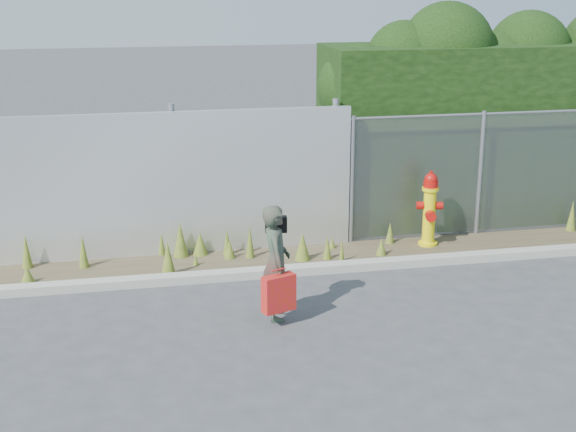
{
  "coord_description": "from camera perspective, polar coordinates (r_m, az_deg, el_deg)",
  "views": [
    {
      "loc": [
        -2.38,
        -8.7,
        4.12
      ],
      "look_at": [
        -0.3,
        1.4,
        1.0
      ],
      "focal_mm": 50.0,
      "sensor_mm": 36.0,
      "label": 1
    }
  ],
  "objects": [
    {
      "name": "fire_hydrant",
      "position": [
        12.68,
        10.03,
        0.41
      ],
      "size": [
        0.41,
        0.36,
        1.22
      ],
      "rotation": [
        0.0,
        0.0,
        -0.23
      ],
      "color": "yellow",
      "rests_on": "ground"
    },
    {
      "name": "chainlink_fence",
      "position": [
        13.8,
        17.45,
        3.12
      ],
      "size": [
        6.5,
        0.07,
        2.05
      ],
      "color": "gray",
      "rests_on": "ground"
    },
    {
      "name": "curb",
      "position": [
        11.51,
        1.06,
        -3.83
      ],
      "size": [
        16.0,
        0.22,
        0.12
      ],
      "primitive_type": "cube",
      "color": "#9E9B8E",
      "rests_on": "ground"
    },
    {
      "name": "hedge",
      "position": [
        14.69,
        16.93,
        7.95
      ],
      "size": [
        7.46,
        1.97,
        3.7
      ],
      "color": "black",
      "rests_on": "ground"
    },
    {
      "name": "woman",
      "position": [
        9.84,
        -0.86,
        -3.32
      ],
      "size": [
        0.4,
        0.57,
        1.46
      ],
      "primitive_type": "imported",
      "rotation": [
        0.0,
        0.0,
        1.46
      ],
      "color": "#106549",
      "rests_on": "ground"
    },
    {
      "name": "weed_strip",
      "position": [
        11.98,
        -3.04,
        -2.65
      ],
      "size": [
        16.0,
        1.31,
        0.55
      ],
      "color": "#483C29",
      "rests_on": "ground"
    },
    {
      "name": "corrugated_fence",
      "position": [
        12.12,
        -15.37,
        1.81
      ],
      "size": [
        8.5,
        0.21,
        2.3
      ],
      "color": "silver",
      "rests_on": "ground"
    },
    {
      "name": "black_shoulder_bag",
      "position": [
        9.86,
        -0.86,
        -0.59
      ],
      "size": [
        0.27,
        0.11,
        0.2
      ],
      "rotation": [
        0.0,
        0.0,
        -0.11
      ],
      "color": "black"
    },
    {
      "name": "ground",
      "position": [
        9.92,
        3.37,
        -7.75
      ],
      "size": [
        80.0,
        80.0,
        0.0
      ],
      "primitive_type": "plane",
      "color": "#3D3D40",
      "rests_on": "ground"
    },
    {
      "name": "red_tote_bag",
      "position": [
        9.7,
        -0.67,
        -5.51
      ],
      "size": [
        0.41,
        0.15,
        0.54
      ],
      "rotation": [
        0.0,
        0.0,
        0.35
      ],
      "color": "#AD3209"
    }
  ]
}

